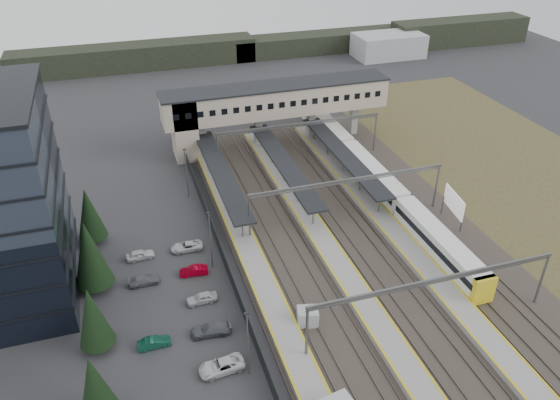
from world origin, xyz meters
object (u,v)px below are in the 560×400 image
object	(u,v)px
relay_cabin_far	(308,317)
train	(373,176)
footbridge	(261,104)
billboard	(454,203)

from	to	relation	value
relay_cabin_far	train	xyz separation A→B (m)	(20.09, 25.33, 0.95)
relay_cabin_far	footbridge	xyz separation A→B (m)	(7.80, 45.24, 6.90)
footbridge	train	bearing A→B (deg)	-58.30
train	relay_cabin_far	bearing A→B (deg)	-128.42
billboard	footbridge	bearing A→B (deg)	119.52
relay_cabin_far	train	world-z (taller)	train
train	footbridge	bearing A→B (deg)	121.70
billboard	train	bearing A→B (deg)	115.86
footbridge	billboard	world-z (taller)	footbridge
billboard	relay_cabin_far	bearing A→B (deg)	-154.00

